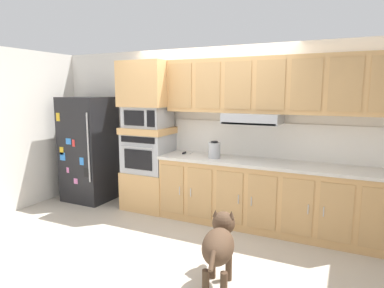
% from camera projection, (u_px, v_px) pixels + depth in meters
% --- Properties ---
extents(ground_plane, '(9.60, 9.60, 0.00)m').
position_uv_depth(ground_plane, '(179.00, 236.00, 4.29)').
color(ground_plane, '#B2A899').
extents(back_kitchen_wall, '(6.20, 0.12, 2.50)m').
position_uv_depth(back_kitchen_wall, '(212.00, 131.00, 5.08)').
color(back_kitchen_wall, silver).
rests_on(back_kitchen_wall, ground).
extents(side_panel_left, '(0.12, 7.10, 2.50)m').
position_uv_depth(side_panel_left, '(24.00, 129.00, 5.29)').
color(side_panel_left, silver).
rests_on(side_panel_left, ground).
extents(refrigerator, '(0.76, 0.73, 1.76)m').
position_uv_depth(refrigerator, '(89.00, 149.00, 5.65)').
color(refrigerator, black).
rests_on(refrigerator, ground).
extents(oven_base_cabinet, '(0.74, 0.62, 0.60)m').
position_uv_depth(oven_base_cabinet, '(149.00, 189.00, 5.31)').
color(oven_base_cabinet, tan).
rests_on(oven_base_cabinet, ground).
extents(built_in_oven, '(0.70, 0.62, 0.60)m').
position_uv_depth(built_in_oven, '(149.00, 152.00, 5.21)').
color(built_in_oven, '#A8AAAF').
rests_on(built_in_oven, oven_base_cabinet).
extents(appliance_mid_shelf, '(0.74, 0.62, 0.10)m').
position_uv_depth(appliance_mid_shelf, '(148.00, 130.00, 5.16)').
color(appliance_mid_shelf, tan).
rests_on(appliance_mid_shelf, built_in_oven).
extents(microwave, '(0.64, 0.54, 0.32)m').
position_uv_depth(microwave, '(148.00, 117.00, 5.13)').
color(microwave, '#A8AAAF').
rests_on(microwave, appliance_mid_shelf).
extents(appliance_upper_cabinet, '(0.74, 0.62, 0.68)m').
position_uv_depth(appliance_upper_cabinet, '(147.00, 84.00, 5.05)').
color(appliance_upper_cabinet, tan).
rests_on(appliance_upper_cabinet, microwave).
extents(lower_cabinet_run, '(3.03, 0.63, 0.88)m').
position_uv_depth(lower_cabinet_run, '(267.00, 197.00, 4.48)').
color(lower_cabinet_run, tan).
rests_on(lower_cabinet_run, ground).
extents(countertop_slab, '(3.07, 0.64, 0.04)m').
position_uv_depth(countertop_slab, '(268.00, 164.00, 4.41)').
color(countertop_slab, beige).
rests_on(countertop_slab, lower_cabinet_run).
extents(backsplash_panel, '(3.07, 0.02, 0.50)m').
position_uv_depth(backsplash_panel, '(274.00, 141.00, 4.62)').
color(backsplash_panel, white).
rests_on(backsplash_panel, countertop_slab).
extents(upper_cabinet_with_hood, '(3.03, 0.48, 0.88)m').
position_uv_depth(upper_cabinet_with_hood, '(272.00, 87.00, 4.37)').
color(upper_cabinet_with_hood, tan).
rests_on(upper_cabinet_with_hood, backsplash_panel).
extents(screwdriver, '(0.14, 0.12, 0.03)m').
position_uv_depth(screwdriver, '(185.00, 153.00, 5.00)').
color(screwdriver, black).
rests_on(screwdriver, countertop_slab).
extents(electric_kettle, '(0.17, 0.17, 0.24)m').
position_uv_depth(electric_kettle, '(214.00, 150.00, 4.67)').
color(electric_kettle, '#A8AAAF').
rests_on(electric_kettle, countertop_slab).
extents(dog, '(0.40, 0.96, 0.65)m').
position_uv_depth(dog, '(219.00, 243.00, 3.15)').
color(dog, '#473323').
rests_on(dog, ground).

